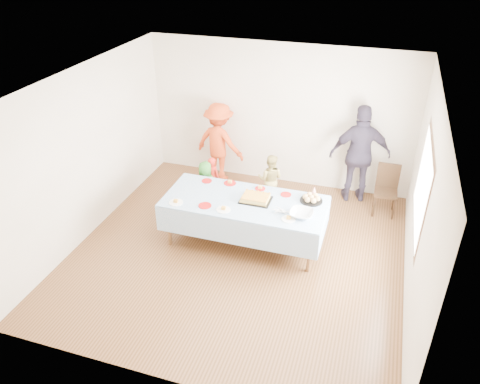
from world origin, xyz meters
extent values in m
plane|color=#4A2E15|center=(0.00, 0.00, 0.00)|extent=(5.00, 5.00, 0.00)
cube|color=beige|center=(0.00, 2.50, 1.35)|extent=(5.00, 0.04, 2.70)
cube|color=beige|center=(0.00, -2.50, 1.35)|extent=(5.00, 0.04, 2.70)
cube|color=beige|center=(-2.50, 0.00, 1.35)|extent=(0.04, 5.00, 2.70)
cube|color=beige|center=(2.50, 0.00, 1.35)|extent=(0.04, 5.00, 2.70)
cube|color=white|center=(0.00, 0.00, 2.70)|extent=(5.00, 5.00, 0.04)
cube|color=#472B16|center=(2.47, 0.20, 1.50)|extent=(0.03, 1.75, 1.35)
cylinder|color=brown|center=(-1.11, -0.13, 0.36)|extent=(0.06, 0.06, 0.73)
cylinder|color=brown|center=(1.13, -0.13, 0.36)|extent=(0.06, 0.06, 0.73)
cylinder|color=brown|center=(-1.11, 0.71, 0.36)|extent=(0.06, 0.06, 0.73)
cylinder|color=brown|center=(1.13, 0.71, 0.36)|extent=(0.06, 0.06, 0.73)
cube|color=brown|center=(0.01, 0.29, 0.75)|extent=(2.40, 1.00, 0.04)
cube|color=white|center=(0.01, 0.29, 0.78)|extent=(2.50, 1.10, 0.01)
cube|color=black|center=(0.17, 0.34, 0.79)|extent=(0.47, 0.36, 0.01)
cube|color=#D9AE52|center=(0.17, 0.34, 0.82)|extent=(0.40, 0.30, 0.06)
cube|color=#AF7528|center=(0.17, 0.34, 0.86)|extent=(0.40, 0.30, 0.01)
cylinder|color=black|center=(0.99, 0.58, 0.79)|extent=(0.35, 0.35, 0.02)
sphere|color=tan|center=(1.09, 0.58, 0.84)|extent=(0.09, 0.09, 0.09)
sphere|color=tan|center=(1.04, 0.66, 0.84)|extent=(0.09, 0.09, 0.09)
sphere|color=tan|center=(0.95, 0.66, 0.84)|extent=(0.09, 0.09, 0.09)
sphere|color=tan|center=(0.90, 0.58, 0.84)|extent=(0.09, 0.09, 0.09)
sphere|color=tan|center=(0.95, 0.50, 0.84)|extent=(0.09, 0.09, 0.09)
sphere|color=tan|center=(1.04, 0.50, 0.84)|extent=(0.09, 0.09, 0.09)
sphere|color=tan|center=(0.99, 0.58, 0.84)|extent=(0.09, 0.09, 0.09)
imported|color=silver|center=(0.93, 0.11, 0.82)|extent=(0.35, 0.35, 0.09)
cone|color=white|center=(1.00, 0.75, 0.87)|extent=(0.10, 0.10, 0.17)
cylinder|color=#B60D0E|center=(-0.77, 0.68, 0.79)|extent=(0.17, 0.17, 0.01)
cylinder|color=#B60D0E|center=(-0.38, 0.73, 0.79)|extent=(0.20, 0.20, 0.01)
cylinder|color=#B60D0E|center=(0.14, 0.71, 0.79)|extent=(0.17, 0.17, 0.01)
cylinder|color=#B60D0E|center=(0.58, 0.65, 0.79)|extent=(0.17, 0.17, 0.01)
cylinder|color=#B60D0E|center=(-0.51, -0.04, 0.79)|extent=(0.20, 0.20, 0.01)
cylinder|color=white|center=(-0.97, -0.10, 0.79)|extent=(0.22, 0.22, 0.01)
cylinder|color=white|center=(-0.21, -0.07, 0.79)|extent=(0.21, 0.21, 0.01)
cylinder|color=white|center=(0.77, -0.02, 0.79)|extent=(0.21, 0.21, 0.01)
cylinder|color=black|center=(1.94, 1.69, 0.20)|extent=(0.03, 0.03, 0.40)
cylinder|color=black|center=(2.27, 1.69, 0.20)|extent=(0.03, 0.03, 0.40)
cylinder|color=black|center=(1.93, 2.02, 0.20)|extent=(0.03, 0.03, 0.40)
cylinder|color=black|center=(2.26, 2.03, 0.20)|extent=(0.03, 0.03, 0.40)
cube|color=black|center=(2.10, 1.86, 0.42)|extent=(0.40, 0.40, 0.05)
cube|color=black|center=(2.10, 2.03, 0.67)|extent=(0.39, 0.05, 0.46)
imported|color=red|center=(-0.95, 1.41, 0.42)|extent=(0.34, 0.25, 0.85)
imported|color=#2D7025|center=(-0.93, 1.02, 0.47)|extent=(0.49, 0.34, 0.94)
imported|color=tan|center=(0.09, 1.61, 0.48)|extent=(0.48, 0.38, 0.95)
imported|color=#D6441A|center=(-1.09, 2.20, 0.78)|extent=(1.12, 0.79, 1.57)
imported|color=#342C3C|center=(1.56, 2.20, 0.91)|extent=(1.15, 0.70, 1.83)
camera|label=1|loc=(1.81, -5.59, 4.53)|focal=35.00mm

